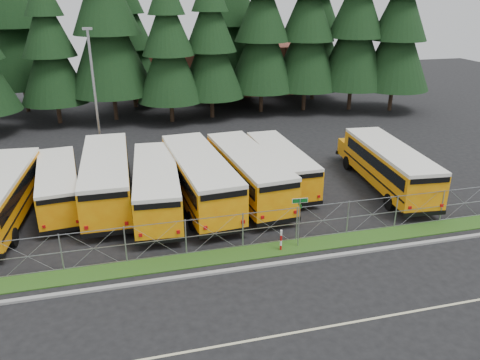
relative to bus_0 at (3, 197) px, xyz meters
The scene contains 29 objects.
ground 14.87m from the bus_0, 21.83° to the right, with size 120.00×120.00×0.00m, color black.
curb 16.27m from the bus_0, 32.06° to the right, with size 50.00×0.25×0.12m, color gray.
grass_verge 15.58m from the bus_0, 27.67° to the right, with size 50.00×1.40×0.06m, color #1F4B15.
road_lane_line 19.32m from the bus_0, 44.52° to the right, with size 50.00×0.12×0.01m, color beige.
chainlink_fence 15.20m from the bus_0, 25.34° to the right, with size 44.00×0.10×2.00m, color #999BA2, non-canonical shape.
brick_building 39.77m from the bus_0, 60.23° to the left, with size 22.00×10.00×6.00m, color brown.
bus_0 is the anchor object (origin of this frame).
bus_1 3.23m from the bus_0, 25.48° to the left, with size 2.36×10.02×2.63m, color orange, non-canonical shape.
bus_2 5.98m from the bus_0, 11.68° to the left, with size 2.85×12.08×3.17m, color orange, non-canonical shape.
bus_3 8.82m from the bus_0, ahead, with size 2.66×11.25×2.95m, color orange, non-canonical shape.
bus_4 11.45m from the bus_0, ahead, with size 2.88×12.20×3.20m, color orange, non-canonical shape.
bus_5 14.65m from the bus_0, ahead, with size 2.76×11.70×3.07m, color orange, non-canonical shape.
bus_6 17.44m from the bus_0, ahead, with size 2.43×10.28×2.70m, color orange, non-canonical shape.
bus_east 24.23m from the bus_0, ahead, with size 2.73×11.55×3.03m, color orange, non-canonical shape.
street_sign 17.16m from the bus_0, 24.70° to the right, with size 0.84×0.55×2.81m.
striped_bollard 16.33m from the bus_0, 26.73° to the right, with size 0.11×0.11×1.20m, color #B20C0C.
light_standard 11.84m from the bus_0, 61.76° to the left, with size 0.70×0.35×10.14m.
conifer_2 23.09m from the bus_0, 87.70° to the left, with size 6.67×6.67×14.75m, color black, non-canonical shape.
conifer_3 24.59m from the bus_0, 73.76° to the left, with size 8.62×8.62×19.06m, color black, non-canonical shape.
conifer_4 24.17m from the bus_0, 58.86° to the left, with size 6.72×6.72×14.86m, color black, non-canonical shape.
conifer_5 27.24m from the bus_0, 51.61° to the left, with size 6.86×6.86×15.18m, color black, non-canonical shape.
conifer_6 31.98m from the bus_0, 44.54° to the left, with size 7.62×7.62×16.85m, color black, non-canonical shape.
conifer_7 35.26m from the bus_0, 38.27° to the left, with size 7.59×7.59×16.79m, color black, non-canonical shape.
conifer_8 38.85m from the bus_0, 32.28° to the left, with size 7.90×7.90×17.48m, color black, non-canonical shape.
conifer_9 41.70m from the bus_0, 27.26° to the left, with size 7.65×7.65×16.93m, color black, non-canonical shape.
conifer_10 29.83m from the bus_0, 96.15° to the left, with size 9.05×9.05×20.01m, color black, non-canonical shape.
conifer_11 29.57m from the bus_0, 72.46° to the left, with size 6.61×6.61×14.63m, color black, non-canonical shape.
conifer_12 35.04m from the bus_0, 53.99° to the left, with size 8.93×8.93×19.74m, color black, non-canonical shape.
conifer_13 40.87m from the bus_0, 41.18° to the left, with size 7.77×7.77×17.19m, color black, non-canonical shape.
Camera 1 is at (-6.50, -21.93, 12.67)m, focal length 35.00 mm.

